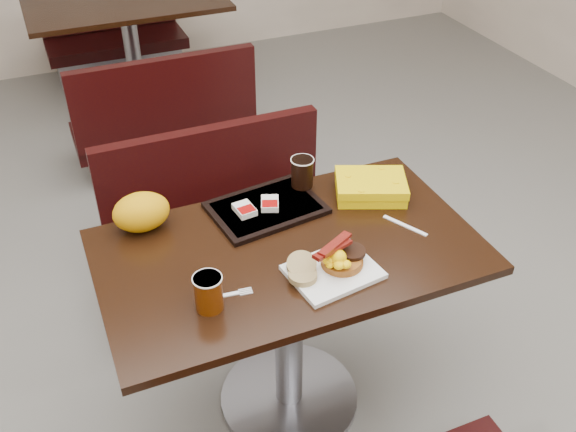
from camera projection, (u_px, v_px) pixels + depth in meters
name	position (u px, v px, depth m)	size (l,w,h in m)	color
floor	(289.00, 399.00, 2.50)	(6.00, 7.00, 0.01)	gray
table_near	(289.00, 331.00, 2.28)	(1.20, 0.70, 0.75)	black
bench_near_n	(226.00, 224.00, 2.81)	(1.00, 0.46, 0.72)	black
table_far	(134.00, 59.00, 4.22)	(1.20, 0.70, 0.75)	black
bench_far_s	(160.00, 107.00, 3.70)	(1.00, 0.46, 0.72)	black
bench_far_n	(114.00, 26.00, 4.75)	(1.00, 0.46, 0.72)	black
platter	(333.00, 272.00, 1.96)	(0.26, 0.20, 0.02)	white
pancake_stack	(342.00, 260.00, 1.97)	(0.13, 0.13, 0.03)	#8F4917
sausage_patty	(352.00, 251.00, 1.97)	(0.08, 0.08, 0.01)	black
scrambled_eggs	(338.00, 258.00, 1.92)	(0.09, 0.08, 0.05)	#FFEA05
bacon_strips	(333.00, 248.00, 1.91)	(0.15, 0.07, 0.01)	#490705
muffin_bottom	(303.00, 276.00, 1.92)	(0.09, 0.09, 0.02)	#A29055
muffin_top	(301.00, 265.00, 1.94)	(0.09, 0.09, 0.02)	#A29055
coffee_cup_near	(209.00, 293.00, 1.81)	(0.08, 0.08, 0.11)	#7D3004
fork	(222.00, 296.00, 1.88)	(0.14, 0.03, 0.00)	white
knife	(405.00, 226.00, 2.15)	(0.16, 0.01, 0.00)	white
condiment_syrup	(245.00, 238.00, 2.09)	(0.04, 0.03, 0.01)	#BB5508
tray	(266.00, 208.00, 2.22)	(0.37, 0.26, 0.02)	black
hashbrown_sleeve_left	(245.00, 209.00, 2.18)	(0.06, 0.08, 0.02)	silver
hashbrown_sleeve_right	(270.00, 203.00, 2.21)	(0.06, 0.08, 0.02)	silver
coffee_cup_far	(302.00, 172.00, 2.29)	(0.08, 0.08, 0.11)	black
clamshell	(371.00, 187.00, 2.28)	(0.24, 0.18, 0.07)	#E9C003
paper_bag	(141.00, 212.00, 2.11)	(0.19, 0.14, 0.13)	#D29207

